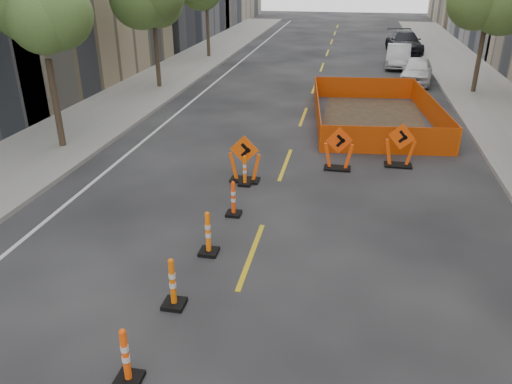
% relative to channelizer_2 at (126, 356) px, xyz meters
% --- Properties ---
extents(ground_plane, '(140.00, 140.00, 0.00)m').
position_rel_channelizer_2_xyz_m(ground_plane, '(1.22, 0.27, -0.55)').
color(ground_plane, black).
extents(sidewalk_left, '(4.00, 90.00, 0.15)m').
position_rel_channelizer_2_xyz_m(sidewalk_left, '(-7.78, 12.27, -0.47)').
color(sidewalk_left, gray).
rests_on(sidewalk_left, ground).
extents(tree_l_b, '(2.80, 2.80, 5.95)m').
position_rel_channelizer_2_xyz_m(tree_l_b, '(-7.18, 10.27, 3.98)').
color(tree_l_b, '#382B1E').
rests_on(tree_l_b, ground).
extents(tree_l_c, '(2.80, 2.80, 5.95)m').
position_rel_channelizer_2_xyz_m(tree_l_c, '(-7.18, 20.27, 3.98)').
color(tree_l_c, '#382B1E').
rests_on(tree_l_c, ground).
extents(tree_r_c, '(2.80, 2.80, 5.95)m').
position_rel_channelizer_2_xyz_m(tree_r_c, '(9.62, 22.27, 3.98)').
color(tree_r_c, '#382B1E').
rests_on(tree_r_c, ground).
extents(channelizer_2, '(0.43, 0.43, 1.10)m').
position_rel_channelizer_2_xyz_m(channelizer_2, '(0.00, 0.00, 0.00)').
color(channelizer_2, '#F0480A').
rests_on(channelizer_2, ground).
extents(channelizer_3, '(0.44, 0.44, 1.12)m').
position_rel_channelizer_2_xyz_m(channelizer_3, '(0.07, 2.07, 0.01)').
color(channelizer_3, '#D85909').
rests_on(channelizer_3, ground).
extents(channelizer_4, '(0.44, 0.44, 1.12)m').
position_rel_channelizer_2_xyz_m(channelizer_4, '(0.21, 4.14, 0.01)').
color(channelizer_4, '#FF660A').
rests_on(channelizer_4, ground).
extents(channelizer_5, '(0.40, 0.40, 1.02)m').
position_rel_channelizer_2_xyz_m(channelizer_5, '(0.33, 6.22, -0.04)').
color(channelizer_5, '#FA400A').
rests_on(channelizer_5, ground).
extents(channelizer_6, '(0.39, 0.39, 0.99)m').
position_rel_channelizer_2_xyz_m(channelizer_6, '(0.21, 8.29, -0.05)').
color(channelizer_6, '#ED6109').
rests_on(channelizer_6, ground).
extents(chevron_sign_left, '(1.02, 0.62, 1.54)m').
position_rel_channelizer_2_xyz_m(chevron_sign_left, '(0.14, 8.59, 0.22)').
color(chevron_sign_left, '#DB4B09').
rests_on(chevron_sign_left, ground).
extents(chevron_sign_center, '(1.10, 0.81, 1.48)m').
position_rel_channelizer_2_xyz_m(chevron_sign_center, '(3.00, 10.16, 0.19)').
color(chevron_sign_center, '#FF440A').
rests_on(chevron_sign_center, ground).
extents(chevron_sign_right, '(1.18, 0.97, 1.53)m').
position_rel_channelizer_2_xyz_m(chevron_sign_right, '(5.04, 10.84, 0.22)').
color(chevron_sign_right, '#E54509').
rests_on(chevron_sign_right, ground).
extents(safety_fence, '(5.79, 8.87, 1.05)m').
position_rel_channelizer_2_xyz_m(safety_fence, '(4.31, 16.13, -0.02)').
color(safety_fence, orange).
rests_on(safety_fence, ground).
extents(parked_car_near, '(2.28, 4.38, 1.42)m').
position_rel_channelizer_2_xyz_m(parked_car_near, '(6.89, 24.52, 0.16)').
color(parked_car_near, white).
rests_on(parked_car_near, ground).
extents(parked_car_mid, '(1.83, 4.44, 1.43)m').
position_rel_channelizer_2_xyz_m(parked_car_mid, '(6.17, 29.38, 0.17)').
color(parked_car_mid, '#AEAFB3').
rests_on(parked_car_mid, ground).
extents(parked_car_far, '(2.81, 5.69, 1.59)m').
position_rel_channelizer_2_xyz_m(parked_car_far, '(6.99, 35.46, 0.25)').
color(parked_car_far, black).
rests_on(parked_car_far, ground).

